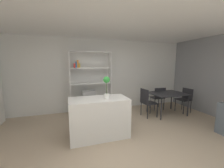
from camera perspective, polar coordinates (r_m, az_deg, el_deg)
ground_plane at (r=3.16m, az=4.84°, el=-25.15°), size 9.96×9.96×0.00m
ceiling_slab at (r=2.81m, az=5.59°, el=27.98°), size 7.23×5.39×0.06m
back_partition at (r=5.22m, az=-6.19°, el=3.69°), size 7.23×0.06×2.66m
kitchen_island at (r=3.42m, az=-5.42°, el=-13.60°), size 1.37×0.71×0.94m
potted_plant_on_island at (r=3.18m, az=-2.28°, el=-0.56°), size 0.15×0.15×0.52m
open_bookshelf at (r=4.84m, az=-9.63°, el=-1.12°), size 1.40×0.34×2.16m
dining_table at (r=5.14m, az=21.97°, el=-4.26°), size 1.18×0.91×0.75m
dining_chair_far at (r=5.54m, az=18.66°, el=-4.83°), size 0.47×0.44×0.86m
dining_chair_island_side at (r=4.70m, az=14.22°, el=-6.60°), size 0.46×0.46×0.94m
dining_chair_window_side at (r=5.71m, az=28.04°, el=-4.99°), size 0.46×0.46×0.86m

